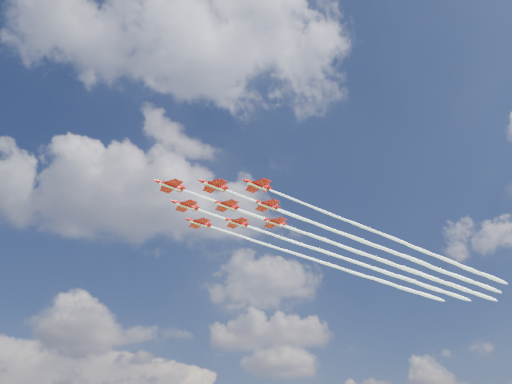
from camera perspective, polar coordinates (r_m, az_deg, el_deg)
jet_lead at (r=179.72m, az=10.46°, el=-6.35°), size 128.24×78.97×2.42m
jet_row2_port at (r=182.15m, az=14.20°, el=-6.24°), size 128.24×78.97×2.42m
jet_row2_starb at (r=190.85m, az=10.72°, el=-7.72°), size 128.24×78.97×2.42m
jet_row3_port at (r=185.32m, az=17.83°, el=-6.12°), size 128.24×78.97×2.42m
jet_row3_centre at (r=193.30m, az=14.25°, el=-7.60°), size 128.24×78.97×2.42m
jet_row3_starb at (r=202.08m, az=10.95°, el=-8.93°), size 128.24×78.97×2.42m
jet_row4_port at (r=196.46m, az=17.69°, el=-7.46°), size 128.24×78.97×2.42m
jet_row4_starb at (r=204.55m, az=14.30°, el=-8.81°), size 128.24×78.97×2.42m
jet_tail at (r=207.69m, az=17.56°, el=-8.65°), size 128.24×78.97×2.42m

